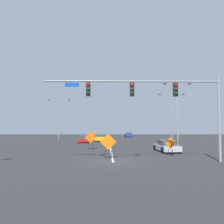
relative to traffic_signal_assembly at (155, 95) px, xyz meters
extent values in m
plane|color=#2D2D30|center=(-3.28, 0.02, -5.18)|extent=(162.55, 162.55, 0.00)
cube|color=white|center=(-3.28, 45.17, -5.18)|extent=(0.16, 90.30, 0.01)
cylinder|color=gray|center=(5.02, 0.02, -1.84)|extent=(0.20, 0.20, 6.68)
cylinder|color=gray|center=(-1.80, 0.02, 1.09)|extent=(13.65, 0.14, 0.14)
cube|color=black|center=(1.61, 0.02, 0.44)|extent=(0.34, 0.32, 1.05)
sphere|color=red|center=(1.61, -0.15, 0.79)|extent=(0.22, 0.22, 0.22)
sphere|color=#3C3106|center=(1.61, -0.15, 0.44)|extent=(0.22, 0.22, 0.22)
sphere|color=black|center=(1.61, -0.15, 0.09)|extent=(0.22, 0.22, 0.22)
cube|color=black|center=(-1.80, 0.02, 0.44)|extent=(0.34, 0.32, 1.05)
sphere|color=red|center=(-1.80, -0.15, 0.79)|extent=(0.22, 0.22, 0.22)
sphere|color=#3C3106|center=(-1.80, -0.15, 0.44)|extent=(0.22, 0.22, 0.22)
sphere|color=black|center=(-1.80, -0.15, 0.09)|extent=(0.22, 0.22, 0.22)
cube|color=black|center=(-5.22, 0.02, 0.44)|extent=(0.34, 0.32, 1.05)
sphere|color=red|center=(-5.22, -0.15, 0.79)|extent=(0.22, 0.22, 0.22)
sphere|color=#3C3106|center=(-5.22, -0.15, 0.44)|extent=(0.22, 0.22, 0.22)
sphere|color=black|center=(-5.22, -0.15, 0.09)|extent=(0.22, 0.22, 0.22)
cube|color=#1447B7|center=(-6.49, 0.02, 0.80)|extent=(1.10, 0.03, 0.32)
cylinder|color=gray|center=(7.30, 22.58, -0.93)|extent=(0.16, 0.16, 8.50)
cylinder|color=gray|center=(6.28, 22.58, 3.17)|extent=(2.02, 0.08, 0.08)
cube|color=#262628|center=(5.27, 22.58, 3.17)|extent=(0.44, 0.24, 0.14)
cylinder|color=gray|center=(8.31, 22.58, 3.17)|extent=(2.02, 0.08, 0.08)
cube|color=#262628|center=(9.32, 22.58, 3.17)|extent=(0.44, 0.24, 0.14)
cylinder|color=gray|center=(-14.00, 33.46, -0.79)|extent=(0.16, 0.16, 8.78)
cylinder|color=gray|center=(-15.07, 33.46, 3.45)|extent=(2.14, 0.08, 0.08)
cube|color=#262628|center=(-16.14, 33.46, 3.45)|extent=(0.44, 0.24, 0.14)
cylinder|color=gray|center=(-12.93, 33.46, 3.45)|extent=(2.14, 0.08, 0.08)
cube|color=#262628|center=(-11.87, 33.46, 3.45)|extent=(0.44, 0.24, 0.14)
cylinder|color=gray|center=(5.79, 13.92, -0.79)|extent=(0.16, 0.16, 8.78)
cylinder|color=gray|center=(4.94, 13.92, 3.44)|extent=(1.69, 0.08, 0.08)
cube|color=#262628|center=(4.10, 13.92, 3.44)|extent=(0.44, 0.24, 0.14)
cylinder|color=gray|center=(6.63, 13.92, 3.44)|extent=(1.69, 0.08, 0.08)
cube|color=#262628|center=(7.48, 13.92, 3.44)|extent=(0.44, 0.24, 0.14)
cube|color=orange|center=(2.30, 4.51, -4.00)|extent=(1.10, 0.30, 1.12)
cylinder|color=black|center=(2.09, 4.46, -4.88)|extent=(0.05, 0.05, 0.60)
cylinder|color=black|center=(2.52, 4.57, -4.88)|extent=(0.05, 0.05, 0.60)
cube|color=orange|center=(-3.65, 2.23, -3.75)|extent=(1.40, 0.05, 1.40)
cylinder|color=black|center=(-3.92, 2.23, -4.82)|extent=(0.05, 0.05, 0.72)
cylinder|color=black|center=(-3.38, 2.24, -4.82)|extent=(0.05, 0.05, 0.72)
cube|color=orange|center=(-6.76, 36.27, -3.93)|extent=(1.17, 0.27, 1.18)
cylinder|color=black|center=(-6.99, 36.22, -4.87)|extent=(0.05, 0.05, 0.64)
cylinder|color=black|center=(-6.53, 36.31, -4.87)|extent=(0.05, 0.05, 0.64)
cube|color=orange|center=(-5.79, 11.50, -3.76)|extent=(1.40, 0.23, 1.40)
cylinder|color=black|center=(-6.06, 11.47, -4.83)|extent=(0.05, 0.05, 0.70)
cylinder|color=black|center=(-5.52, 11.54, -4.83)|extent=(0.05, 0.05, 0.70)
cube|color=gold|center=(-5.13, 30.19, -4.67)|extent=(2.04, 4.17, 0.71)
cube|color=#333D47|center=(-5.13, 30.39, -4.08)|extent=(1.79, 1.97, 0.48)
cylinder|color=black|center=(-6.14, 28.77, -4.86)|extent=(0.24, 0.65, 0.64)
cylinder|color=black|center=(-4.20, 28.72, -4.86)|extent=(0.24, 0.65, 0.64)
cylinder|color=black|center=(-6.07, 31.65, -4.86)|extent=(0.24, 0.65, 0.64)
cylinder|color=black|center=(-4.13, 31.60, -4.86)|extent=(0.24, 0.65, 0.64)
cube|color=#1E389E|center=(2.41, 51.12, -4.68)|extent=(1.75, 4.60, 0.70)
cube|color=#333D47|center=(2.41, 50.89, -4.09)|extent=(1.57, 2.24, 0.48)
cylinder|color=black|center=(3.29, 52.73, -4.86)|extent=(0.22, 0.64, 0.64)
cylinder|color=black|center=(1.55, 52.73, -4.86)|extent=(0.22, 0.64, 0.64)
cylinder|color=black|center=(3.28, 49.51, -4.86)|extent=(0.22, 0.64, 0.64)
cylinder|color=black|center=(1.54, 49.51, -4.86)|extent=(0.22, 0.64, 0.64)
cube|color=#B7BABF|center=(2.89, 8.32, -4.74)|extent=(2.11, 4.62, 0.57)
cube|color=#333D47|center=(2.90, 8.09, -4.18)|extent=(1.80, 2.21, 0.55)
cylinder|color=black|center=(3.74, 9.95, -4.86)|extent=(0.25, 0.65, 0.64)
cylinder|color=black|center=(1.87, 9.85, -4.86)|extent=(0.25, 0.65, 0.64)
cylinder|color=black|center=(3.91, 6.78, -4.86)|extent=(0.25, 0.65, 0.64)
cylinder|color=black|center=(2.04, 6.68, -4.86)|extent=(0.25, 0.65, 0.64)
cube|color=red|center=(-7.82, 25.43, -4.74)|extent=(1.87, 4.11, 0.56)
cube|color=#333D47|center=(-7.81, 25.63, -4.17)|extent=(1.63, 1.99, 0.58)
cylinder|color=black|center=(-8.73, 24.03, -4.86)|extent=(0.24, 0.65, 0.64)
cylinder|color=black|center=(-6.98, 23.98, -4.86)|extent=(0.24, 0.65, 0.64)
cylinder|color=black|center=(-8.65, 26.88, -4.86)|extent=(0.24, 0.65, 0.64)
cylinder|color=black|center=(-6.90, 26.83, -4.86)|extent=(0.24, 0.65, 0.64)
camera|label=1|loc=(-3.76, -18.93, -2.55)|focal=39.34mm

